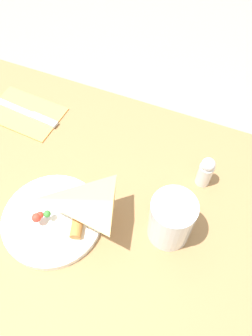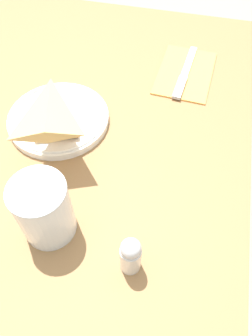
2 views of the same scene
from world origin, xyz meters
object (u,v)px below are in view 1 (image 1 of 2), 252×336
object	(u,v)px
plate_pizza	(51,218)
milk_glass	(171,220)
napkin_folded	(25,113)
salt_shaker	(206,171)
butter_knife	(28,113)
dining_table	(90,246)

from	to	relation	value
plate_pizza	milk_glass	xyz separation A→B (m)	(-0.24, -0.07, 0.04)
napkin_folded	salt_shaker	world-z (taller)	salt_shaker
plate_pizza	butter_knife	bearing A→B (deg)	-49.22
salt_shaker	plate_pizza	bearing A→B (deg)	38.91
plate_pizza	salt_shaker	bearing A→B (deg)	-141.09
plate_pizza	butter_knife	world-z (taller)	plate_pizza
dining_table	napkin_folded	bearing A→B (deg)	-38.49
plate_pizza	milk_glass	size ratio (longest dim) A/B	1.77
dining_table	plate_pizza	bearing A→B (deg)	6.85
napkin_folded	salt_shaker	bearing A→B (deg)	177.14
plate_pizza	salt_shaker	world-z (taller)	salt_shaker
napkin_folded	butter_knife	size ratio (longest dim) A/B	0.98
plate_pizza	napkin_folded	world-z (taller)	plate_pizza
milk_glass	butter_knife	world-z (taller)	milk_glass
dining_table	butter_knife	world-z (taller)	butter_knife
plate_pizza	salt_shaker	xyz separation A→B (m)	(-0.27, -0.22, 0.03)
dining_table	plate_pizza	world-z (taller)	plate_pizza
plate_pizza	butter_knife	distance (m)	0.32
dining_table	napkin_folded	world-z (taller)	napkin_folded
dining_table	plate_pizza	distance (m)	0.14
butter_knife	milk_glass	bearing A→B (deg)	164.27
napkin_folded	butter_knife	xyz separation A→B (m)	(-0.01, 0.00, 0.00)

